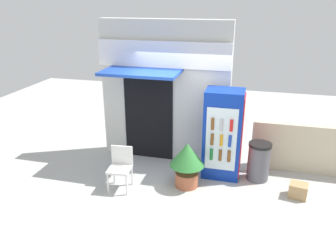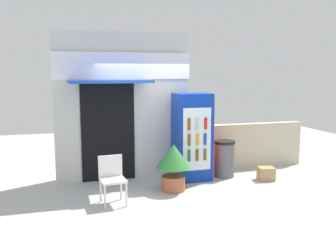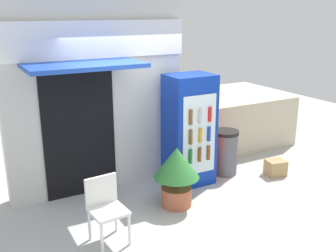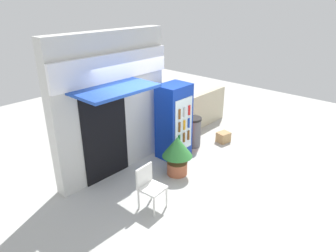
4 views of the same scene
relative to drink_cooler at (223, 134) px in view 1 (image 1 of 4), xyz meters
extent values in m
plane|color=#B2B2AD|center=(-0.74, -0.74, -0.94)|extent=(16.00, 16.00, 0.00)
cube|color=silver|center=(-1.40, 0.61, 0.64)|extent=(2.91, 0.30, 3.16)
cube|color=white|center=(-1.40, 0.42, 1.51)|extent=(2.91, 0.08, 0.56)
cube|color=#1E47B2|center=(-1.75, -0.01, 1.21)|extent=(1.60, 0.93, 0.06)
cube|color=black|center=(-1.75, 0.45, 0.11)|extent=(1.13, 0.03, 2.10)
cube|color=#0C2D9E|center=(-0.01, 0.01, 0.00)|extent=(0.76, 0.59, 1.88)
cube|color=silver|center=(-0.01, -0.30, 0.00)|extent=(0.61, 0.02, 1.32)
cube|color=red|center=(0.38, 0.01, 0.00)|extent=(0.02, 0.53, 1.69)
cylinder|color=#196B2D|center=(-0.18, -0.32, -0.33)|extent=(0.06, 0.06, 0.24)
cylinder|color=brown|center=(-0.01, -0.32, -0.33)|extent=(0.06, 0.06, 0.24)
cylinder|color=brown|center=(0.17, -0.32, -0.33)|extent=(0.06, 0.06, 0.24)
cylinder|color=brown|center=(-0.18, -0.32, 0.00)|extent=(0.06, 0.06, 0.24)
cylinder|color=orange|center=(0.00, -0.32, 0.00)|extent=(0.06, 0.06, 0.24)
cylinder|color=#1938A5|center=(0.17, -0.32, 0.00)|extent=(0.06, 0.06, 0.24)
cylinder|color=brown|center=(-0.19, -0.32, 0.33)|extent=(0.06, 0.06, 0.24)
cylinder|color=#B2B2B7|center=(-0.02, -0.32, 0.33)|extent=(0.06, 0.06, 0.24)
cylinder|color=red|center=(0.17, -0.32, 0.33)|extent=(0.06, 0.06, 0.24)
cylinder|color=silver|center=(-2.05, -1.29, -0.73)|extent=(0.04, 0.04, 0.42)
cylinder|color=silver|center=(-1.67, -1.26, -0.73)|extent=(0.04, 0.04, 0.42)
cylinder|color=silver|center=(-2.08, -0.91, -0.73)|extent=(0.04, 0.04, 0.42)
cylinder|color=silver|center=(-1.70, -0.87, -0.73)|extent=(0.04, 0.04, 0.42)
cube|color=silver|center=(-1.87, -1.08, -0.50)|extent=(0.46, 0.47, 0.04)
cube|color=silver|center=(-1.89, -0.88, -0.28)|extent=(0.43, 0.07, 0.39)
cylinder|color=#AD5B3D|center=(-0.62, -0.63, -0.79)|extent=(0.46, 0.46, 0.30)
cylinder|color=brown|center=(-0.62, -0.63, -0.56)|extent=(0.05, 0.05, 0.17)
cone|color=#2D7533|center=(-0.62, -0.63, -0.24)|extent=(0.69, 0.69, 0.47)
cylinder|color=#595960|center=(0.76, 0.00, -0.56)|extent=(0.45, 0.45, 0.75)
cylinder|color=black|center=(0.76, 0.00, -0.16)|extent=(0.47, 0.47, 0.06)
cube|color=beige|center=(1.84, 0.61, -0.40)|extent=(2.50, 0.21, 1.08)
cube|color=tan|center=(1.52, -0.51, -0.80)|extent=(0.38, 0.34, 0.28)
camera|label=1|loc=(0.50, -6.52, 2.66)|focal=36.10mm
camera|label=2|loc=(-2.73, -7.42, 1.39)|focal=39.73mm
camera|label=3|loc=(-3.35, -5.30, 1.94)|focal=41.75mm
camera|label=4|loc=(-5.30, -4.57, 2.87)|focal=32.81mm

